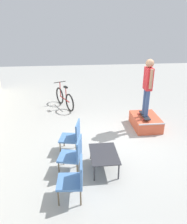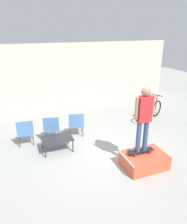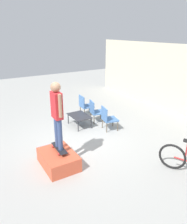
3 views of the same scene
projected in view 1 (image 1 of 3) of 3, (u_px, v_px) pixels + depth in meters
name	position (u px, v px, depth m)	size (l,w,h in m)	color
ground_plane	(119.00, 141.00, 6.67)	(24.00, 24.00, 0.00)	#A8A8A3
skate_ramp_box	(145.00, 122.00, 7.48)	(1.21, 0.85, 0.42)	#DB5638
skateboard_on_ramp	(145.00, 115.00, 7.28)	(0.77, 0.28, 0.07)	black
person_skater	(148.00, 83.00, 6.84)	(0.57, 0.26, 1.84)	#384C7A
coffee_table	(104.00, 155.00, 5.32)	(0.97, 0.67, 0.44)	#2D2D33
patio_chair_left	(74.00, 178.00, 4.40)	(0.56, 0.56, 0.90)	brown
patio_chair_center	(73.00, 154.00, 5.19)	(0.62, 0.62, 0.90)	brown
patio_chair_right	(73.00, 135.00, 6.00)	(0.62, 0.62, 0.90)	brown
bicycle	(64.00, 98.00, 9.11)	(1.60, 0.81, 1.01)	black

